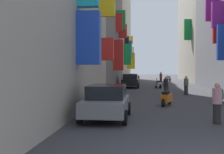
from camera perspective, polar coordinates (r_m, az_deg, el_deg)
name	(u,v)px	position (r m, az deg, el deg)	size (l,w,h in m)	color
ground_plane	(161,87)	(36.12, 9.13, -1.90)	(140.00, 140.00, 0.00)	#38383D
building_left_mid_a	(89,4)	(34.49, -4.31, 13.39)	(6.98, 17.46, 18.50)	slate
building_left_mid_b	(106,34)	(49.13, -1.03, 8.05)	(7.32, 12.97, 15.40)	#BCB29E
building_left_mid_c	(114,39)	(61.05, 0.39, 7.13)	(6.85, 11.08, 16.07)	#BCB29E
building_right_mid_b	(203,20)	(56.16, 16.48, 10.14)	(7.05, 22.66, 21.13)	#B2A899
parked_car_blue	(131,78)	(43.63, 3.50, -0.27)	(1.88, 4.43, 1.43)	navy
parked_car_grey	(107,101)	(13.61, -1.01, -4.53)	(1.98, 4.13, 1.49)	slate
parked_car_black	(130,81)	(35.09, 3.43, -0.66)	(2.00, 4.27, 1.56)	black
scooter_orange	(166,98)	(18.63, 10.06, -3.84)	(0.79, 1.80, 1.13)	orange
scooter_silver	(168,79)	(52.37, 10.42, -0.29)	(0.75, 1.84, 1.13)	#ADADB2
scooter_red	(138,78)	(57.05, 4.77, -0.11)	(0.74, 1.87, 1.13)	red
scooter_green	(220,95)	(21.18, 19.42, -3.24)	(0.76, 1.93, 1.13)	#287F3D
scooter_white	(158,84)	(34.33, 8.56, -1.31)	(0.75, 1.75, 1.13)	silver
pedestrian_near_left	(166,87)	(24.37, 9.95, -1.76)	(0.49, 0.49, 1.60)	#313131
pedestrian_near_right	(186,85)	(26.48, 13.57, -1.54)	(0.53, 0.53, 1.57)	#2D2D2D
pedestrian_mid_street	(217,103)	(13.11, 18.90, -4.66)	(0.48, 0.48, 1.65)	#272727
pedestrian_far_away	(161,78)	(43.82, 9.05, -0.17)	(0.54, 0.54, 1.68)	#262626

